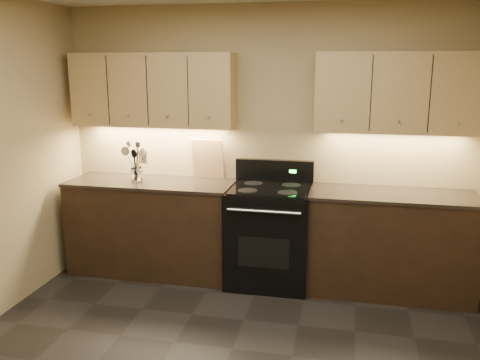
{
  "coord_description": "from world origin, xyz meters",
  "views": [
    {
      "loc": [
        0.76,
        -2.83,
        2.05
      ],
      "look_at": [
        -0.15,
        1.45,
        1.04
      ],
      "focal_mm": 38.0,
      "sensor_mm": 36.0,
      "label": 1
    }
  ],
  "objects": [
    {
      "name": "black_spoon",
      "position": [
        -1.24,
        1.69,
        1.1
      ],
      "size": [
        0.08,
        0.14,
        0.32
      ],
      "primitive_type": null,
      "rotation": [
        0.24,
        0.07,
        -0.04
      ],
      "color": "black",
      "rests_on": "utensil_crock"
    },
    {
      "name": "steel_spatula",
      "position": [
        -1.2,
        1.69,
        1.15
      ],
      "size": [
        0.22,
        0.11,
        0.41
      ],
      "primitive_type": null,
      "rotation": [
        0.09,
        -0.3,
        -0.21
      ],
      "color": "silver",
      "rests_on": "utensil_crock"
    },
    {
      "name": "utensil_crock",
      "position": [
        -1.23,
        1.68,
        0.99
      ],
      "size": [
        0.14,
        0.14,
        0.14
      ],
      "color": "white",
      "rests_on": "counter_left"
    },
    {
      "name": "black_turner",
      "position": [
        -1.23,
        1.66,
        1.14
      ],
      "size": [
        0.12,
        0.21,
        0.39
      ],
      "primitive_type": null,
      "rotation": [
        -0.33,
        0.02,
        0.24
      ],
      "color": "black",
      "rests_on": "utensil_crock"
    },
    {
      "name": "upper_cab_left",
      "position": [
        -1.1,
        1.85,
        1.8
      ],
      "size": [
        1.6,
        0.3,
        0.7
      ],
      "primitive_type": "cube",
      "color": "tan",
      "rests_on": "wall_back"
    },
    {
      "name": "steel_skimmer",
      "position": [
        -1.19,
        1.68,
        1.11
      ],
      "size": [
        0.24,
        0.1,
        0.34
      ],
      "primitive_type": null,
      "rotation": [
        0.07,
        -0.48,
        -0.12
      ],
      "color": "silver",
      "rests_on": "utensil_crock"
    },
    {
      "name": "counter_right",
      "position": [
        1.18,
        1.7,
        0.47
      ],
      "size": [
        1.46,
        0.62,
        0.93
      ],
      "color": "black",
      "rests_on": "ground"
    },
    {
      "name": "counter_left",
      "position": [
        -1.1,
        1.7,
        0.47
      ],
      "size": [
        1.62,
        0.62,
        0.93
      ],
      "color": "black",
      "rests_on": "ground"
    },
    {
      "name": "wall_back",
      "position": [
        0.0,
        2.0,
        1.3
      ],
      "size": [
        4.0,
        0.04,
        2.6
      ],
      "primitive_type": "cube",
      "color": "tan",
      "rests_on": "ground"
    },
    {
      "name": "outlet_plate",
      "position": [
        -1.3,
        1.99,
        1.12
      ],
      "size": [
        0.08,
        0.01,
        0.12
      ],
      "primitive_type": "cube",
      "color": "#B2B5BA",
      "rests_on": "wall_back"
    },
    {
      "name": "cutting_board",
      "position": [
        -0.59,
        1.95,
        1.13
      ],
      "size": [
        0.32,
        0.1,
        0.4
      ],
      "primitive_type": "cube",
      "rotation": [
        0.18,
        0.0,
        -0.04
      ],
      "color": "tan",
      "rests_on": "counter_left"
    },
    {
      "name": "stove",
      "position": [
        0.08,
        1.68,
        0.48
      ],
      "size": [
        0.76,
        0.68,
        1.14
      ],
      "color": "black",
      "rests_on": "ground"
    },
    {
      "name": "upper_cab_right",
      "position": [
        1.18,
        1.85,
        1.8
      ],
      "size": [
        1.44,
        0.3,
        0.7
      ],
      "primitive_type": "cube",
      "color": "tan",
      "rests_on": "wall_back"
    },
    {
      "name": "wooden_spoon",
      "position": [
        -1.25,
        1.67,
        1.1
      ],
      "size": [
        0.14,
        0.13,
        0.32
      ],
      "primitive_type": null,
      "rotation": [
        -0.15,
        0.29,
        0.2
      ],
      "color": "tan",
      "rests_on": "utensil_crock"
    }
  ]
}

